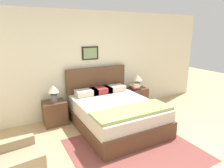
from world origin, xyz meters
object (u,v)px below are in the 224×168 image
(bed, at_px, (115,113))
(table_lamp_by_door, at_px, (138,79))
(nightstand_near_window, at_px, (55,113))
(table_lamp_near_window, at_px, (53,91))
(nightstand_by_door, at_px, (137,97))

(bed, relative_size, table_lamp_by_door, 5.00)
(nightstand_near_window, height_order, table_lamp_by_door, table_lamp_by_door)
(table_lamp_by_door, bearing_deg, bed, -146.08)
(table_lamp_near_window, bearing_deg, bed, -33.59)
(nightstand_near_window, bearing_deg, table_lamp_near_window, -87.34)
(nightstand_by_door, relative_size, table_lamp_near_window, 1.33)
(nightstand_near_window, relative_size, nightstand_by_door, 1.00)
(nightstand_by_door, bearing_deg, table_lamp_near_window, -179.52)
(table_lamp_near_window, relative_size, table_lamp_by_door, 1.00)
(bed, height_order, nightstand_by_door, bed)
(table_lamp_by_door, bearing_deg, table_lamp_near_window, 180.00)
(nightstand_near_window, bearing_deg, bed, -34.23)
(table_lamp_near_window, xyz_separation_m, table_lamp_by_door, (2.31, 0.00, 0.00))
(nightstand_by_door, bearing_deg, bed, -145.77)
(bed, bearing_deg, table_lamp_by_door, 33.92)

